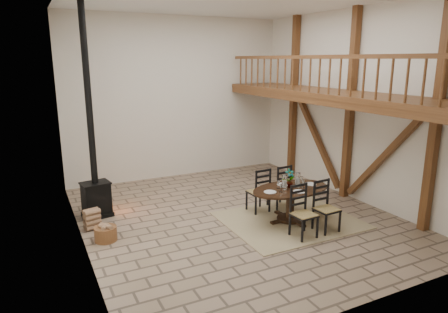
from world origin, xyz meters
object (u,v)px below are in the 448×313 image
dining_table (290,202)px  log_basket (106,233)px  log_stack (92,219)px  wood_stove (94,171)px

dining_table → log_basket: bearing=165.3°
dining_table → log_stack: (-4.23, 1.57, -0.22)m
log_basket → log_stack: log_stack is taller
wood_stove → log_basket: bearing=-101.7°
dining_table → wood_stove: wood_stove is taller
log_basket → log_stack: size_ratio=0.99×
log_basket → log_stack: (-0.16, 0.73, 0.07)m
wood_stove → log_stack: 1.18m
dining_table → log_stack: size_ratio=4.75×
dining_table → wood_stove: bearing=147.0°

